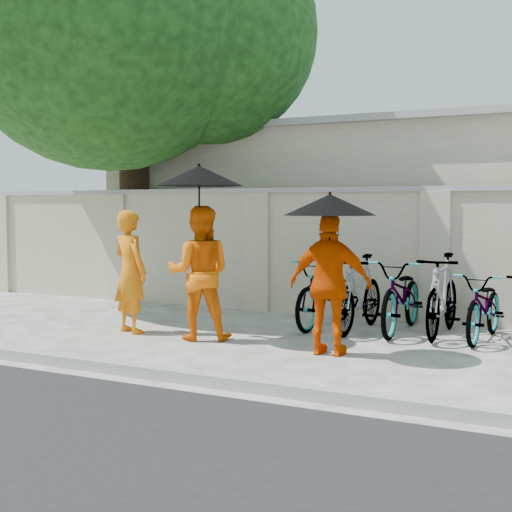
% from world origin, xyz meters
% --- Properties ---
extents(ground, '(80.00, 80.00, 0.00)m').
position_xyz_m(ground, '(0.00, 0.00, 0.00)').
color(ground, silver).
extents(kerb, '(40.00, 0.16, 0.12)m').
position_xyz_m(kerb, '(0.00, -1.70, 0.06)').
color(kerb, '#969592').
rests_on(kerb, ground).
extents(compound_wall, '(20.00, 0.30, 2.00)m').
position_xyz_m(compound_wall, '(1.00, 3.20, 1.00)').
color(compound_wall, beige).
rests_on(compound_wall, ground).
extents(building_behind, '(14.00, 6.00, 3.20)m').
position_xyz_m(building_behind, '(2.00, 7.00, 1.60)').
color(building_behind, beige).
rests_on(building_behind, ground).
extents(shade_tree, '(6.70, 6.20, 8.20)m').
position_xyz_m(shade_tree, '(-3.66, 2.97, 5.10)').
color(shade_tree, brown).
rests_on(shade_tree, ground).
extents(monk_left, '(0.73, 0.60, 1.72)m').
position_xyz_m(monk_left, '(-1.61, 0.35, 0.86)').
color(monk_left, orange).
rests_on(monk_left, ground).
extents(monk_center, '(1.07, 0.98, 1.78)m').
position_xyz_m(monk_center, '(-0.48, 0.37, 0.89)').
color(monk_center, '#F76507').
rests_on(monk_center, ground).
extents(parasol_center, '(1.14, 1.14, 1.29)m').
position_xyz_m(parasol_center, '(-0.43, 0.29, 2.17)').
color(parasol_center, black).
rests_on(parasol_center, ground).
extents(monk_right, '(1.03, 0.49, 1.70)m').
position_xyz_m(monk_right, '(1.43, 0.22, 0.85)').
color(monk_right, '#D53F00').
rests_on(monk_right, ground).
extents(parasol_right, '(1.09, 1.09, 0.95)m').
position_xyz_m(parasol_right, '(1.45, 0.14, 1.79)').
color(parasol_right, black).
rests_on(parasol_right, ground).
extents(bike_0, '(0.74, 1.94, 1.00)m').
position_xyz_m(bike_0, '(0.64, 2.09, 0.50)').
color(bike_0, '#B1B1B1').
rests_on(bike_0, ground).
extents(bike_1, '(0.53, 1.82, 1.09)m').
position_xyz_m(bike_1, '(1.21, 1.92, 0.54)').
color(bike_1, '#B1B1B1').
rests_on(bike_1, ground).
extents(bike_2, '(0.78, 2.01, 1.04)m').
position_xyz_m(bike_2, '(1.77, 2.10, 0.52)').
color(bike_2, '#B1B1B1').
rests_on(bike_2, ground).
extents(bike_3, '(0.57, 1.89, 1.13)m').
position_xyz_m(bike_3, '(2.34, 2.06, 0.57)').
color(bike_3, '#B1B1B1').
rests_on(bike_3, ground).
extents(bike_4, '(0.68, 1.76, 0.91)m').
position_xyz_m(bike_4, '(2.91, 2.02, 0.46)').
color(bike_4, '#B1B1B1').
rests_on(bike_4, ground).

